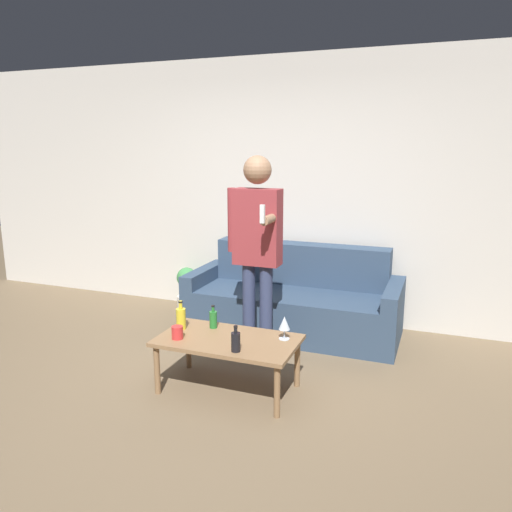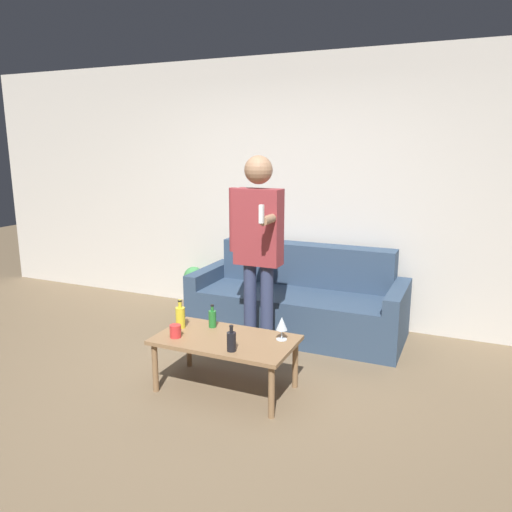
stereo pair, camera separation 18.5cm
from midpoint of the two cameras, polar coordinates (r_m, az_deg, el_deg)
name	(u,v)px [view 1 (the left image)]	position (r m, az deg, el deg)	size (l,w,h in m)	color
ground_plane	(187,410)	(3.70, -9.37, -16.94)	(16.00, 16.00, 0.00)	#756047
wall_back	(285,190)	(5.26, 2.33, 7.49)	(8.00, 0.06, 2.70)	silver
couch	(294,302)	(4.96, 3.31, -5.24)	(2.05, 0.83, 0.84)	#334760
coffee_table	(228,344)	(3.77, -4.65, -10.02)	(1.04, 0.58, 0.41)	#8E6B47
bottle_orange	(213,319)	(3.95, -6.26, -7.17)	(0.06, 0.06, 0.18)	#23752D
bottle_green	(236,341)	(3.51, -3.86, -9.71)	(0.07, 0.07, 0.19)	black
bottle_dark	(181,318)	(3.96, -9.91, -6.99)	(0.07, 0.07, 0.23)	yellow
wine_glass_near	(284,324)	(3.69, 1.82, -7.75)	(0.08, 0.08, 0.18)	silver
cup_on_table	(177,332)	(3.79, -10.38, -8.60)	(0.08, 0.08, 0.10)	red
person_standing_front	(257,240)	(4.12, -1.20, 1.80)	(0.46, 0.43, 1.73)	navy
potted_plant	(187,287)	(5.72, -8.80, -3.54)	(0.23, 0.23, 0.47)	silver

